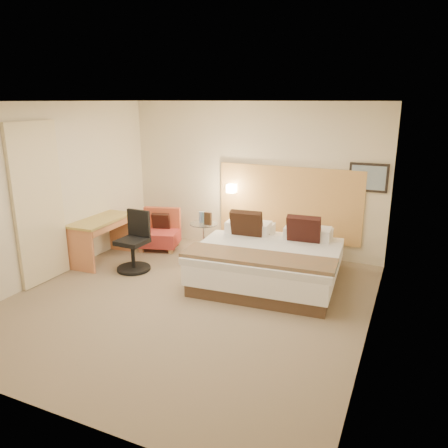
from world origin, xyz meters
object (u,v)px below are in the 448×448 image
at_px(lounge_chair, 160,233).
at_px(side_table, 204,237).
at_px(desk_chair, 134,246).
at_px(bed, 269,260).
at_px(desk, 102,228).

bearing_deg(lounge_chair, side_table, 3.65).
height_order(lounge_chair, desk_chair, desk_chair).
relative_size(lounge_chair, desk_chair, 0.87).
relative_size(bed, lounge_chair, 2.65).
relative_size(desk, desk_chair, 1.27).
bearing_deg(desk, desk_chair, -9.31).
distance_m(lounge_chair, desk_chair, 1.13).
relative_size(side_table, desk, 0.48).
distance_m(side_table, desk_chair, 1.36).
height_order(lounge_chair, desk, desk).
xyz_separation_m(side_table, desk_chair, (-0.69, -1.17, 0.08)).
bearing_deg(side_table, lounge_chair, -176.35).
xyz_separation_m(desk, desk_chair, (0.74, -0.12, -0.19)).
xyz_separation_m(bed, desk_chair, (-2.17, -0.47, 0.07)).
distance_m(bed, desk, 2.95).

